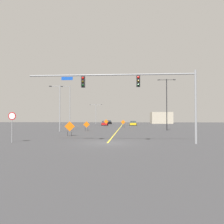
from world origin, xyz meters
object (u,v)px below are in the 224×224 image
object	(u,v)px
traffic_signal_assembly	(136,87)
construction_sign_left_lane	(106,122)
street_lamp_far_right	(69,105)
car_red_far	(105,123)
street_lamp_mid_right	(96,112)
street_lamp_near_right	(59,106)
stop_sign	(12,121)
car_yellow_distant	(133,123)
street_lamp_near_left	(167,101)
car_black_passing	(109,122)
construction_sign_left_shoulder	(123,123)
construction_sign_median_near	(87,125)
construction_sign_median_far	(70,127)

from	to	relation	value
traffic_signal_assembly	construction_sign_left_lane	xyz separation A→B (m)	(-6.31, 35.63, -4.01)
street_lamp_far_right	car_red_far	xyz separation A→B (m)	(4.97, 23.46, -4.31)
street_lamp_far_right	construction_sign_left_lane	world-z (taller)	street_lamp_far_right
street_lamp_mid_right	street_lamp_near_right	xyz separation A→B (m)	(-0.14, -42.74, -0.05)
traffic_signal_assembly	stop_sign	xyz separation A→B (m)	(-11.83, -0.30, -3.24)
traffic_signal_assembly	street_lamp_far_right	bearing A→B (deg)	117.79
car_yellow_distant	car_red_far	bearing A→B (deg)	-177.76
street_lamp_mid_right	construction_sign_left_lane	xyz separation A→B (m)	(6.10, -23.57, -3.18)
street_lamp_far_right	street_lamp_near_left	bearing A→B (deg)	-8.92
car_black_passing	street_lamp_far_right	bearing A→B (deg)	-97.35
street_lamp_near_left	car_black_passing	distance (m)	43.86
street_lamp_near_right	construction_sign_left_lane	distance (m)	20.40
construction_sign_left_shoulder	construction_sign_median_near	bearing A→B (deg)	-112.14
traffic_signal_assembly	car_yellow_distant	xyz separation A→B (m)	(0.90, 48.36, -4.63)
stop_sign	car_red_far	xyz separation A→B (m)	(3.85, 48.31, -1.38)
car_black_passing	street_lamp_near_left	bearing A→B (deg)	-70.41
street_lamp_mid_right	car_yellow_distant	size ratio (longest dim) A/B	1.80
stop_sign	construction_sign_median_near	size ratio (longest dim) A/B	1.68
street_lamp_near_left	street_lamp_near_right	distance (m)	19.81
construction_sign_left_lane	construction_sign_left_shoulder	distance (m)	4.48
construction_sign_median_far	car_red_far	size ratio (longest dim) A/B	0.48
street_lamp_near_right	car_yellow_distant	bearing A→B (deg)	67.12
street_lamp_mid_right	traffic_signal_assembly	bearing A→B (deg)	-78.16
car_black_passing	street_lamp_mid_right	bearing A→B (deg)	-142.59
traffic_signal_assembly	street_lamp_far_right	world-z (taller)	street_lamp_far_right
traffic_signal_assembly	construction_sign_left_shoulder	bearing A→B (deg)	93.19
street_lamp_near_left	construction_sign_left_shoulder	bearing A→B (deg)	122.81
construction_sign_median_near	construction_sign_left_lane	bearing A→B (deg)	83.27
car_black_passing	car_yellow_distant	distance (m)	16.77
construction_sign_left_lane	stop_sign	bearing A→B (deg)	-98.72
stop_sign	construction_sign_left_lane	bearing A→B (deg)	81.28
construction_sign_median_far	car_black_passing	bearing A→B (deg)	89.71
street_lamp_near_left	street_lamp_near_right	bearing A→B (deg)	-165.28
stop_sign	construction_sign_median_far	world-z (taller)	stop_sign
construction_sign_median_near	street_lamp_near_left	bearing A→B (deg)	9.03
traffic_signal_assembly	car_black_passing	size ratio (longest dim) A/B	4.06
stop_sign	car_yellow_distant	xyz separation A→B (m)	(12.73, 48.65, -1.39)
traffic_signal_assembly	construction_sign_left_shoulder	distance (m)	34.97
street_lamp_far_right	street_lamp_mid_right	bearing A→B (deg)	89.13
street_lamp_far_right	street_lamp_near_right	distance (m)	8.12
stop_sign	construction_sign_median_near	world-z (taller)	stop_sign
stop_sign	street_lamp_near_right	bearing A→B (deg)	92.49
street_lamp_near_left	street_lamp_mid_right	bearing A→B (deg)	116.72
street_lamp_mid_right	car_red_far	xyz separation A→B (m)	(4.44, -11.19, -3.79)
car_red_far	street_lamp_far_right	bearing A→B (deg)	-101.95
construction_sign_median_far	car_red_far	xyz separation A→B (m)	(0.34, 40.37, -0.51)
traffic_signal_assembly	stop_sign	size ratio (longest dim) A/B	5.41
street_lamp_far_right	street_lamp_near_right	xyz separation A→B (m)	(0.38, -8.09, -0.57)
car_red_far	car_yellow_distant	distance (m)	8.88
street_lamp_mid_right	street_lamp_near_right	world-z (taller)	street_lamp_near_right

